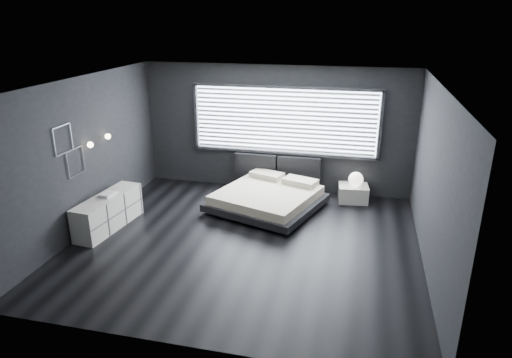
# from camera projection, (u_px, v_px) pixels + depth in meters

# --- Properties ---
(room) EXTENTS (6.04, 6.00, 2.80)m
(room) POSITION_uv_depth(u_px,v_px,m) (244.00, 168.00, 7.60)
(room) COLOR black
(room) RESTS_ON ground
(window) EXTENTS (4.14, 0.09, 1.52)m
(window) POSITION_uv_depth(u_px,v_px,m) (284.00, 121.00, 9.95)
(window) COLOR white
(window) RESTS_ON ground
(headboard) EXTENTS (1.96, 0.16, 0.52)m
(headboard) POSITION_uv_depth(u_px,v_px,m) (277.00, 166.00, 10.29)
(headboard) COLOR black
(headboard) RESTS_ON ground
(sconce_near) EXTENTS (0.18, 0.11, 0.11)m
(sconce_near) POSITION_uv_depth(u_px,v_px,m) (90.00, 145.00, 8.20)
(sconce_near) COLOR silver
(sconce_near) RESTS_ON ground
(sconce_far) EXTENTS (0.18, 0.11, 0.11)m
(sconce_far) POSITION_uv_depth(u_px,v_px,m) (108.00, 136.00, 8.75)
(sconce_far) COLOR silver
(sconce_far) RESTS_ON ground
(wall_art_upper) EXTENTS (0.01, 0.48, 0.48)m
(wall_art_upper) POSITION_uv_depth(u_px,v_px,m) (63.00, 140.00, 7.59)
(wall_art_upper) COLOR #47474C
(wall_art_upper) RESTS_ON ground
(wall_art_lower) EXTENTS (0.01, 0.48, 0.48)m
(wall_art_lower) POSITION_uv_depth(u_px,v_px,m) (76.00, 162.00, 7.98)
(wall_art_lower) COLOR #47474C
(wall_art_lower) RESTS_ON ground
(bed) EXTENTS (2.50, 2.44, 0.52)m
(bed) POSITION_uv_depth(u_px,v_px,m) (268.00, 198.00, 9.42)
(bed) COLOR black
(bed) RESTS_ON ground
(nightstand) EXTENTS (0.67, 0.58, 0.36)m
(nightstand) POSITION_uv_depth(u_px,v_px,m) (353.00, 193.00, 9.81)
(nightstand) COLOR silver
(nightstand) RESTS_ON ground
(orb_lamp) EXTENTS (0.31, 0.31, 0.31)m
(orb_lamp) POSITION_uv_depth(u_px,v_px,m) (356.00, 179.00, 9.66)
(orb_lamp) COLOR white
(orb_lamp) RESTS_ON nightstand
(dresser) EXTENTS (0.62, 1.63, 0.64)m
(dresser) POSITION_uv_depth(u_px,v_px,m) (109.00, 212.00, 8.55)
(dresser) COLOR silver
(dresser) RESTS_ON ground
(book_stack) EXTENTS (0.29, 0.35, 0.06)m
(book_stack) POSITION_uv_depth(u_px,v_px,m) (108.00, 194.00, 8.45)
(book_stack) COLOR white
(book_stack) RESTS_ON dresser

